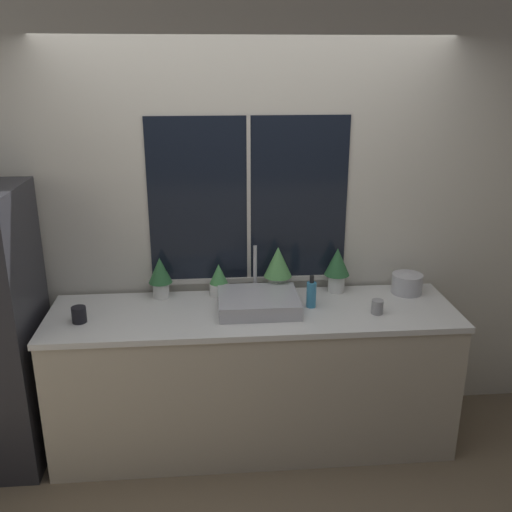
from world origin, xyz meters
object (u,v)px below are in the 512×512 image
Objects in this scene: potted_plant_far_right at (337,266)px; mug_grey at (377,307)px; soap_bottle at (311,294)px; sink at (258,302)px; potted_plant_center_right at (278,267)px; potted_plant_center_left at (219,280)px; mug_black at (79,315)px; potted_plant_far_left at (160,275)px; kettle at (407,283)px.

mug_grey is at bearing -65.01° from potted_plant_far_right.
soap_bottle is 2.37× the size of mug_grey.
sink reaches higher than potted_plant_far_right.
mug_grey is at bearing -33.19° from potted_plant_center_right.
potted_plant_center_left reaches higher than mug_black.
potted_plant_center_left reaches higher than mug_grey.
mug_black is at bearing -143.05° from potted_plant_far_left.
potted_plant_center_right reaches higher than potted_plant_far_right.
sink is 0.72m from mug_grey.
potted_plant_far_right is 1.51× the size of kettle.
kettle is at bearing 14.42° from soap_bottle.
sink is 1.00m from kettle.
mug_grey is 0.44× the size of kettle.
potted_plant_far_left is 1.26× the size of potted_plant_center_left.
kettle is (0.84, -0.06, -0.12)m from potted_plant_center_right.
sink reaches higher than mug_black.
sink is 1.53× the size of potted_plant_center_right.
kettle is at bearing -2.23° from potted_plant_far_left.
mug_black is at bearing -172.36° from kettle.
potted_plant_far_right is at bearing 48.18° from soap_bottle.
potted_plant_center_left reaches higher than kettle.
kettle is at bearing 9.88° from sink.
potted_plant_far_right is at bearing 0.00° from potted_plant_center_right.
potted_plant_center_right is at bearing 0.00° from potted_plant_center_left.
sink is 2.38× the size of soap_bottle.
potted_plant_center_left is at bearing 134.95° from sink.
potted_plant_center_left is 0.71× the size of potted_plant_far_right.
potted_plant_center_right is 1.61× the size of kettle.
soap_bottle is (0.18, -0.23, -0.10)m from potted_plant_center_right.
kettle is (1.22, -0.06, -0.04)m from potted_plant_center_left.
kettle is (0.99, 0.17, 0.02)m from sink.
potted_plant_far_left is 1.30× the size of soap_bottle.
sink is at bearing -21.20° from potted_plant_far_left.
potted_plant_far_left is at bearing 158.80° from sink.
potted_plant_far_right is 1.62m from mug_black.
sink is at bearing 5.51° from mug_black.
soap_bottle is at bearing -22.49° from potted_plant_center_left.
soap_bottle is (0.56, -0.23, -0.02)m from potted_plant_center_left.
potted_plant_far_left is 1.14m from potted_plant_far_right.
mug_black is at bearing -175.70° from soap_bottle.
sink is 1.64× the size of potted_plant_far_right.
kettle is at bearing -4.23° from potted_plant_center_right.
soap_bottle is at bearing 4.30° from mug_black.
potted_plant_far_left is at bearing 180.00° from potted_plant_center_left.
potted_plant_center_left is 0.67× the size of potted_plant_center_right.
mug_black is 2.05m from kettle.
potted_plant_far_left is 0.37m from potted_plant_center_left.
soap_bottle is (0.93, -0.23, -0.07)m from potted_plant_far_left.
potted_plant_far_right is at bearing 0.00° from potted_plant_far_left.
potted_plant_center_right is at bearing 175.77° from kettle.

